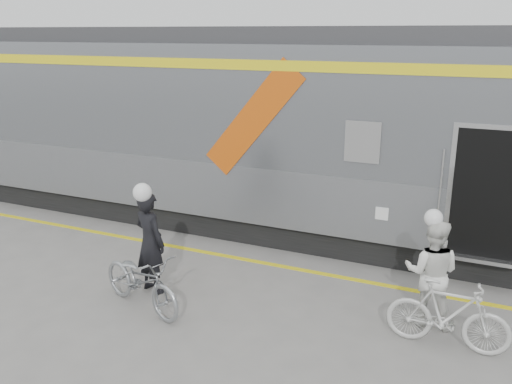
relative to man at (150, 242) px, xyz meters
The scene contains 9 objects.
ground 1.61m from the man, 18.41° to the right, with size 90.00×90.00×0.00m, color slate.
train 4.71m from the man, 55.72° to the left, with size 24.00×3.17×4.10m.
safety_strip 2.31m from the man, 52.63° to the left, with size 24.00×0.12×0.01m, color yellow.
man is the anchor object (origin of this frame).
bicycle_left 0.69m from the man, 70.02° to the right, with size 0.61×1.74×0.91m, color #94979B.
woman 4.24m from the man, 10.43° to the left, with size 0.76×0.59×1.56m, color white.
bicycle_right 4.49m from the man, ahead, with size 0.45×1.58×0.95m, color beige.
helmet_man 0.97m from the man, ahead, with size 0.29×0.29×0.29m, color white.
helmet_woman 4.33m from the man, 10.43° to the left, with size 0.25×0.25×0.25m, color white.
Camera 1 is at (3.47, -6.10, 4.01)m, focal length 38.00 mm.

